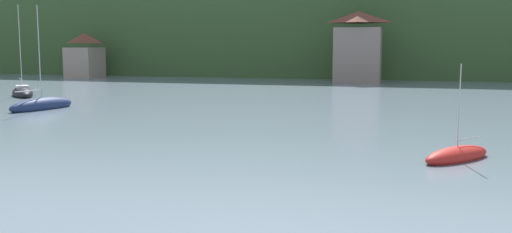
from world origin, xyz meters
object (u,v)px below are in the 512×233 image
(sailboat_far_4, at_px, (42,106))
(sailboat_mid_5, at_px, (457,156))
(shore_building_west, at_px, (85,56))
(sailboat_far_2, at_px, (22,93))
(shore_building_westcentral, at_px, (358,48))

(sailboat_far_4, height_order, sailboat_mid_5, sailboat_far_4)
(shore_building_west, distance_m, sailboat_mid_5, 76.11)
(sailboat_mid_5, bearing_deg, shore_building_west, -96.74)
(shore_building_west, height_order, sailboat_mid_5, shore_building_west)
(sailboat_far_2, height_order, sailboat_mid_5, sailboat_far_2)
(sailboat_far_4, bearing_deg, shore_building_westcentral, -14.94)
(sailboat_far_2, relative_size, sailboat_far_4, 1.09)
(shore_building_west, xyz_separation_m, sailboat_far_4, (21.98, -41.28, -3.16))
(shore_building_west, relative_size, sailboat_far_4, 0.80)
(shore_building_west, xyz_separation_m, sailboat_mid_5, (53.64, -53.89, -3.27))
(shore_building_west, bearing_deg, sailboat_far_2, -68.43)
(sailboat_far_4, bearing_deg, sailboat_far_2, 57.30)
(sailboat_far_2, bearing_deg, sailboat_far_4, 0.68)
(sailboat_far_2, bearing_deg, shore_building_westcentral, 91.18)
(shore_building_west, height_order, shore_building_westcentral, shore_building_westcentral)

